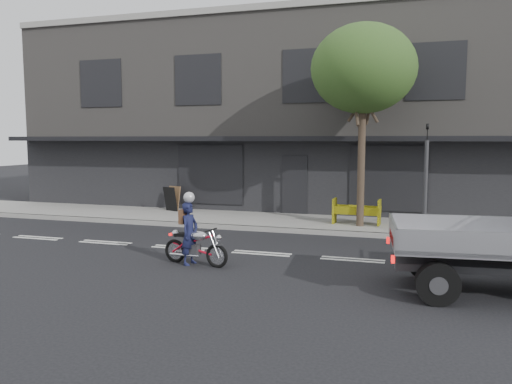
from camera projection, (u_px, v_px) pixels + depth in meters
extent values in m
plane|color=black|center=(261.00, 253.00, 13.30)|extent=(80.00, 80.00, 0.00)
cube|color=gray|center=(298.00, 222.00, 17.76)|extent=(32.00, 3.20, 0.15)
cube|color=gray|center=(288.00, 230.00, 16.24)|extent=(32.00, 0.20, 0.15)
cube|color=slate|center=(328.00, 119.00, 23.62)|extent=(26.00, 10.00, 8.00)
cylinder|color=#382B21|center=(361.00, 171.00, 16.45)|extent=(0.24, 0.24, 4.00)
ellipsoid|color=#28541F|center=(363.00, 69.00, 16.09)|extent=(3.40, 3.40, 2.89)
cylinder|color=#2D2D30|center=(425.00, 190.00, 15.11)|extent=(0.12, 0.12, 3.00)
imported|color=black|center=(427.00, 132.00, 14.93)|extent=(0.08, 0.10, 0.50)
torus|color=black|center=(175.00, 251.00, 12.36)|extent=(0.59, 0.18, 0.58)
torus|color=black|center=(217.00, 256.00, 11.82)|extent=(0.59, 0.18, 0.58)
cube|color=#2D2D30|center=(194.00, 249.00, 12.10)|extent=(0.33, 0.25, 0.24)
ellipsoid|color=#B7B7BC|center=(199.00, 236.00, 12.00)|extent=(0.51, 0.34, 0.24)
cube|color=black|center=(184.00, 235.00, 12.19)|extent=(0.49, 0.28, 0.07)
cylinder|color=black|center=(211.00, 230.00, 11.83)|extent=(0.12, 0.52, 0.03)
imported|color=#15183B|center=(190.00, 234.00, 12.08)|extent=(0.45, 0.61, 1.52)
cylinder|color=black|center=(438.00, 284.00, 9.15)|extent=(0.82, 0.36, 0.79)
cylinder|color=black|center=(426.00, 261.00, 10.88)|extent=(0.82, 0.36, 0.79)
cube|color=#B9B9BF|center=(474.00, 245.00, 9.79)|extent=(3.30, 2.30, 0.10)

